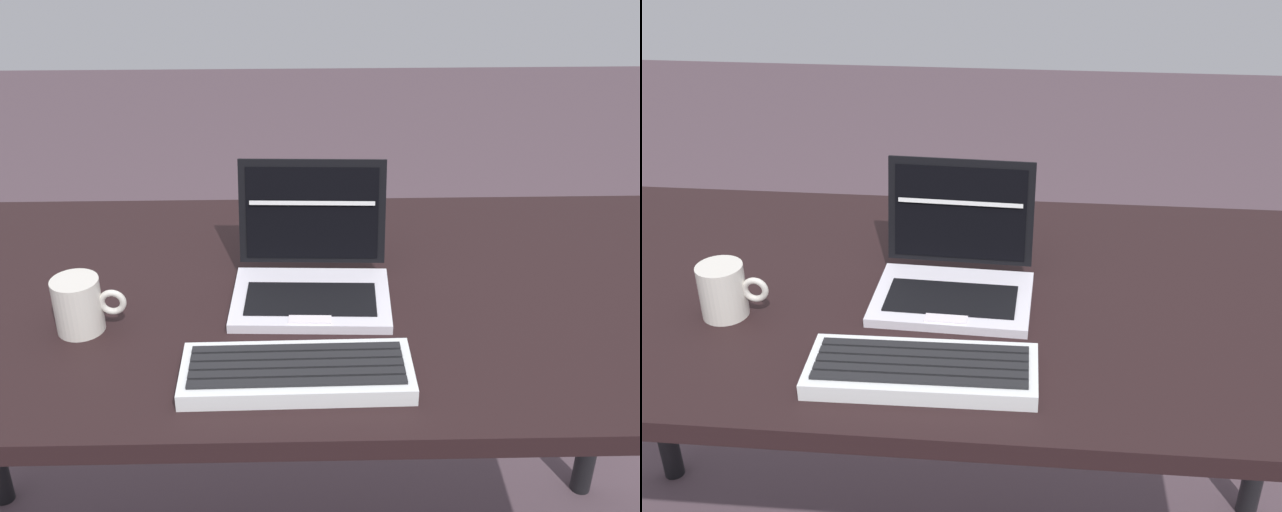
% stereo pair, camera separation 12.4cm
% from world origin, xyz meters
% --- Properties ---
extents(desk, '(1.50, 0.71, 0.76)m').
position_xyz_m(desk, '(0.00, 0.00, 0.68)').
color(desk, black).
rests_on(desk, ground).
extents(laptop_front, '(0.25, 0.22, 0.20)m').
position_xyz_m(laptop_front, '(0.04, -0.01, 0.80)').
color(laptop_front, silver).
rests_on(laptop_front, desk).
extents(external_keyboard, '(0.32, 0.13, 0.03)m').
position_xyz_m(external_keyboard, '(0.02, -0.23, 0.77)').
color(external_keyboard, silver).
rests_on(external_keyboard, desk).
extents(coffee_mug, '(0.11, 0.07, 0.09)m').
position_xyz_m(coffee_mug, '(-0.31, -0.10, 0.80)').
color(coffee_mug, silver).
rests_on(coffee_mug, desk).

